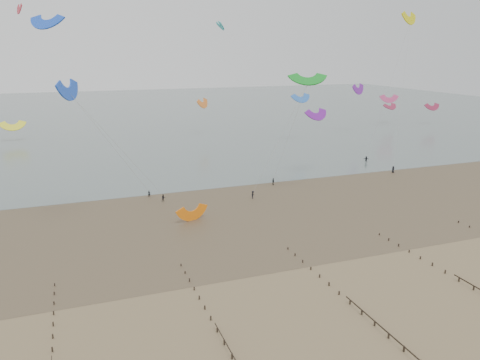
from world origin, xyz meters
name	(u,v)px	position (x,y,z in m)	size (l,w,h in m)	color
ground	(299,287)	(0.00, 0.00, 0.00)	(500.00, 500.00, 0.00)	brown
sea_and_shore	(204,213)	(-4.08, 34.40, 0.01)	(500.00, 665.00, 0.03)	#475654
groynes	(417,359)	(4.00, -19.05, 0.47)	(72.16, 50.16, 1.00)	black
kitesurfer_lead	(149,194)	(-12.70, 48.60, 0.77)	(0.56, 0.37, 1.55)	black
kitesurfers	(288,178)	(22.22, 49.76, 0.86)	(124.62, 22.47, 1.81)	black
grounded_kite	(193,220)	(-7.35, 30.76, 0.00)	(5.80, 3.04, 4.42)	orange
kites_airborne	(138,91)	(-7.92, 90.73, 20.10)	(250.60, 112.57, 46.09)	#09999C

